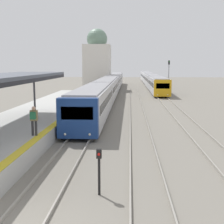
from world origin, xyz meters
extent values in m
cube|color=black|center=(-2.50, 7.33, 4.03)|extent=(0.08, 22.31, 0.24)
cylinder|color=#47474C|center=(-4.46, 16.26, 2.58)|extent=(0.16, 0.16, 3.15)
cylinder|color=#2D2D33|center=(-2.13, 8.23, 1.43)|extent=(0.14, 0.14, 0.85)
cylinder|color=#2D2D33|center=(-1.93, 8.23, 1.43)|extent=(0.14, 0.14, 0.85)
cube|color=olive|center=(-2.03, 8.23, 2.15)|extent=(0.40, 0.22, 0.60)
sphere|color=tan|center=(-2.03, 8.23, 2.56)|extent=(0.22, 0.22, 0.22)
cube|color=#236B47|center=(-2.03, 8.03, 2.17)|extent=(0.30, 0.18, 0.40)
cube|color=navy|center=(0.00, 10.91, 1.57)|extent=(2.64, 0.70, 2.60)
cube|color=black|center=(0.00, 10.58, 1.93)|extent=(2.06, 0.04, 0.83)
sphere|color=#EFEACC|center=(-0.79, 10.57, 0.57)|extent=(0.16, 0.16, 0.16)
sphere|color=#EFEACC|center=(0.79, 10.57, 0.57)|extent=(0.16, 0.16, 0.16)
cube|color=#B7B7BC|center=(0.00, 19.14, 1.57)|extent=(2.64, 15.76, 2.60)
cube|color=gray|center=(0.00, 19.14, 2.93)|extent=(2.32, 15.45, 0.12)
cube|color=black|center=(0.00, 19.14, 1.85)|extent=(2.66, 14.50, 0.68)
cylinder|color=black|center=(-1.12, 14.01, 0.35)|extent=(0.12, 0.70, 0.70)
cylinder|color=black|center=(1.12, 14.01, 0.35)|extent=(0.12, 0.70, 0.70)
cylinder|color=black|center=(-1.12, 24.26, 0.35)|extent=(0.12, 0.70, 0.70)
cylinder|color=black|center=(1.12, 24.26, 0.35)|extent=(0.12, 0.70, 0.70)
cube|color=#B7B7BC|center=(0.00, 35.25, 1.57)|extent=(2.64, 15.76, 2.60)
cube|color=gray|center=(0.00, 35.25, 2.93)|extent=(2.32, 15.45, 0.12)
cube|color=black|center=(0.00, 35.25, 1.85)|extent=(2.66, 14.50, 0.68)
cylinder|color=black|center=(-1.12, 30.12, 0.35)|extent=(0.12, 0.70, 0.70)
cylinder|color=black|center=(1.12, 30.12, 0.35)|extent=(0.12, 0.70, 0.70)
cylinder|color=black|center=(-1.12, 40.37, 0.35)|extent=(0.12, 0.70, 0.70)
cylinder|color=black|center=(1.12, 40.37, 0.35)|extent=(0.12, 0.70, 0.70)
cube|color=#B7B7BC|center=(0.00, 51.36, 1.57)|extent=(2.64, 15.76, 2.60)
cube|color=gray|center=(0.00, 51.36, 2.93)|extent=(2.32, 15.45, 0.12)
cube|color=black|center=(0.00, 51.36, 1.85)|extent=(2.66, 14.50, 0.68)
cylinder|color=black|center=(-1.12, 46.23, 0.35)|extent=(0.12, 0.70, 0.70)
cylinder|color=black|center=(1.12, 46.23, 0.35)|extent=(0.12, 0.70, 0.70)
cylinder|color=black|center=(-1.12, 56.48, 0.35)|extent=(0.12, 0.70, 0.70)
cylinder|color=black|center=(1.12, 56.48, 0.35)|extent=(0.12, 0.70, 0.70)
cube|color=#B7B7BC|center=(0.00, 67.47, 1.57)|extent=(2.64, 15.76, 2.60)
cube|color=gray|center=(0.00, 67.47, 2.93)|extent=(2.32, 15.45, 0.12)
cube|color=black|center=(0.00, 67.47, 1.85)|extent=(2.66, 14.50, 0.68)
cylinder|color=black|center=(-1.12, 62.34, 0.35)|extent=(0.12, 0.70, 0.70)
cylinder|color=black|center=(1.12, 62.34, 0.35)|extent=(0.12, 0.70, 0.70)
cylinder|color=black|center=(-1.12, 72.59, 0.35)|extent=(0.12, 0.70, 0.70)
cylinder|color=black|center=(1.12, 72.59, 0.35)|extent=(0.12, 0.70, 0.70)
cube|color=gold|center=(8.19, 38.07, 1.52)|extent=(2.56, 0.70, 2.50)
cube|color=black|center=(8.19, 37.74, 1.87)|extent=(1.99, 0.04, 0.80)
sphere|color=#EFEACC|center=(7.43, 37.73, 0.57)|extent=(0.16, 0.16, 0.16)
sphere|color=#EFEACC|center=(8.96, 37.73, 0.57)|extent=(0.16, 0.16, 0.16)
cube|color=silver|center=(8.19, 45.62, 1.52)|extent=(2.56, 14.40, 2.50)
cube|color=gray|center=(8.19, 45.62, 2.83)|extent=(2.25, 14.11, 0.12)
cube|color=black|center=(8.19, 45.62, 1.79)|extent=(2.58, 13.24, 0.65)
cylinder|color=black|center=(7.11, 40.94, 0.35)|extent=(0.12, 0.70, 0.70)
cylinder|color=black|center=(9.28, 40.94, 0.35)|extent=(0.12, 0.70, 0.70)
cylinder|color=black|center=(7.11, 50.30, 0.35)|extent=(0.12, 0.70, 0.70)
cylinder|color=black|center=(9.28, 50.30, 0.35)|extent=(0.12, 0.70, 0.70)
cube|color=silver|center=(8.19, 60.36, 1.52)|extent=(2.56, 14.40, 2.50)
cube|color=gray|center=(8.19, 60.36, 2.83)|extent=(2.25, 14.11, 0.12)
cube|color=black|center=(8.19, 60.36, 1.79)|extent=(2.58, 13.24, 0.65)
cylinder|color=black|center=(7.11, 55.69, 0.35)|extent=(0.12, 0.70, 0.70)
cylinder|color=black|center=(9.28, 55.69, 0.35)|extent=(0.12, 0.70, 0.70)
cylinder|color=black|center=(7.11, 65.04, 0.35)|extent=(0.12, 0.70, 0.70)
cylinder|color=black|center=(9.28, 65.04, 0.35)|extent=(0.12, 0.70, 0.70)
cube|color=silver|center=(8.19, 75.11, 1.52)|extent=(2.56, 14.40, 2.50)
cube|color=gray|center=(8.19, 75.11, 2.83)|extent=(2.25, 14.11, 0.12)
cube|color=black|center=(8.19, 75.11, 1.79)|extent=(2.58, 13.24, 0.65)
cylinder|color=black|center=(7.11, 70.43, 0.35)|extent=(0.12, 0.70, 0.70)
cylinder|color=black|center=(9.28, 70.43, 0.35)|extent=(0.12, 0.70, 0.70)
cylinder|color=black|center=(7.11, 79.79, 0.35)|extent=(0.12, 0.70, 0.70)
cylinder|color=black|center=(9.28, 79.79, 0.35)|extent=(0.12, 0.70, 0.70)
cube|color=silver|center=(8.19, 89.86, 1.52)|extent=(2.56, 14.40, 2.50)
cube|color=gray|center=(8.19, 89.86, 2.83)|extent=(2.25, 14.11, 0.12)
cube|color=black|center=(8.19, 89.86, 1.79)|extent=(2.58, 13.24, 0.65)
cylinder|color=black|center=(7.11, 85.18, 0.35)|extent=(0.12, 0.70, 0.70)
cylinder|color=black|center=(9.28, 85.18, 0.35)|extent=(0.12, 0.70, 0.70)
cylinder|color=black|center=(7.11, 94.54, 0.35)|extent=(0.12, 0.70, 0.70)
cylinder|color=black|center=(9.28, 94.54, 0.35)|extent=(0.12, 0.70, 0.70)
cylinder|color=black|center=(2.19, 2.63, 0.73)|extent=(0.10, 0.10, 1.46)
cube|color=black|center=(2.19, 2.63, 1.64)|extent=(0.20, 0.14, 0.36)
sphere|color=red|center=(2.19, 2.54, 1.64)|extent=(0.11, 0.11, 0.11)
cylinder|color=gray|center=(10.07, 46.42, 2.86)|extent=(0.14, 0.14, 5.71)
cube|color=black|center=(10.07, 46.42, 5.36)|extent=(0.28, 0.20, 0.70)
sphere|color=green|center=(10.07, 46.30, 5.50)|extent=(0.14, 0.14, 0.14)
cube|color=silver|center=(-3.29, 54.46, 4.46)|extent=(5.30, 5.30, 8.92)
sphere|color=slate|center=(-3.29, 54.46, 10.04)|extent=(4.08, 4.08, 4.08)
camera|label=1|loc=(3.33, -8.71, 4.95)|focal=50.00mm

